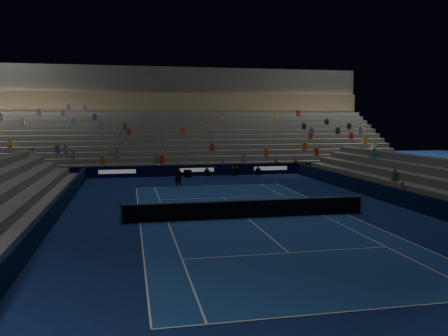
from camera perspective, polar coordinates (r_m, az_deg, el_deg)
name	(u,v)px	position (r m, az deg, el deg)	size (l,w,h in m)	color
ground	(247,218)	(24.09, 2.89, -6.21)	(90.00, 90.00, 0.00)	#0D1E53
court_surface	(247,218)	(24.09, 2.89, -6.20)	(10.97, 23.77, 0.01)	navy
sponsor_barrier_far	(196,170)	(41.96, -3.44, -0.28)	(44.00, 0.25, 1.00)	black
sponsor_barrier_east	(415,202)	(28.01, 22.54, -3.90)	(0.25, 37.00, 1.00)	black
sponsor_barrier_west	(50,217)	(23.55, -20.72, -5.64)	(0.25, 37.00, 1.00)	black
grandstand_main	(184,135)	(51.06, -4.97, 4.07)	(44.00, 15.20, 11.20)	slate
tennis_net	(247,209)	(23.99, 2.90, -5.03)	(12.90, 0.10, 1.10)	#B2B2B7
tennis_player	(178,176)	(34.91, -5.71, -1.05)	(0.60, 0.39, 1.64)	black
broadcast_camera	(188,173)	(40.98, -4.50, -0.68)	(0.67, 1.02, 0.64)	black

